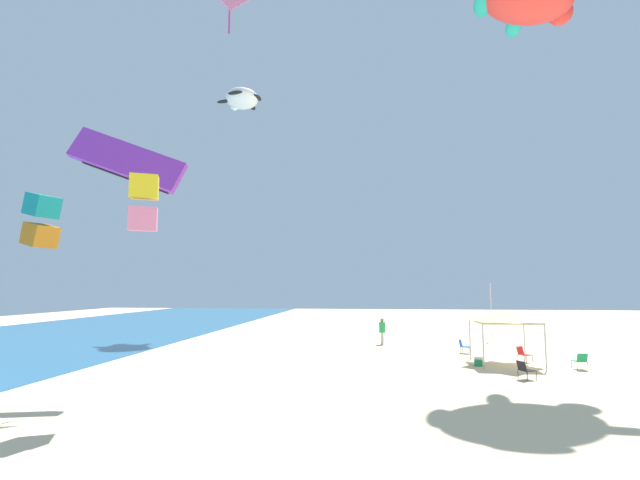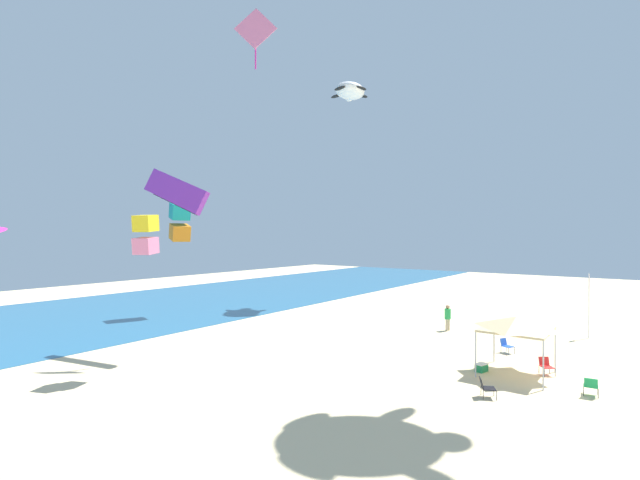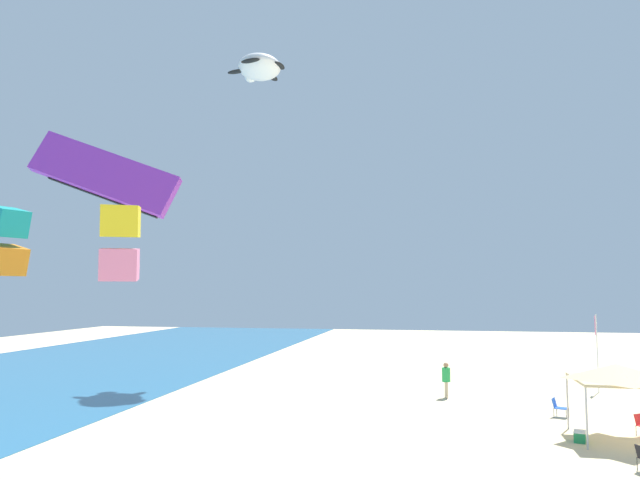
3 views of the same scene
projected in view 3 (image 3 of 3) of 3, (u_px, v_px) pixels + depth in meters
name	position (u px, v px, depth m)	size (l,w,h in m)	color
canopy_tent	(616.00, 373.00, 22.11)	(3.25, 3.03, 2.85)	#B7B7BC
folding_chair_near_cooler	(558.00, 406.00, 25.99)	(0.73, 0.78, 0.82)	black
cooler_box	(580.00, 436.00, 21.69)	(0.70, 0.56, 0.40)	#1E8C4C
banner_flag	(597.00, 345.00, 32.46)	(0.36, 0.06, 4.33)	silver
person_beachcomber	(446.00, 377.00, 30.63)	(0.49, 0.44, 1.84)	#C6B28C
kite_box_yellow	(120.00, 243.00, 14.74)	(1.25, 1.21, 1.97)	yellow
kite_parafoil_purple	(105.00, 175.00, 19.01)	(1.11, 5.07, 3.06)	purple
kite_box_teal	(6.00, 240.00, 27.33)	(1.97, 2.12, 3.37)	teal
kite_turtle_white	(259.00, 68.00, 41.14)	(4.87, 4.86, 1.72)	white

